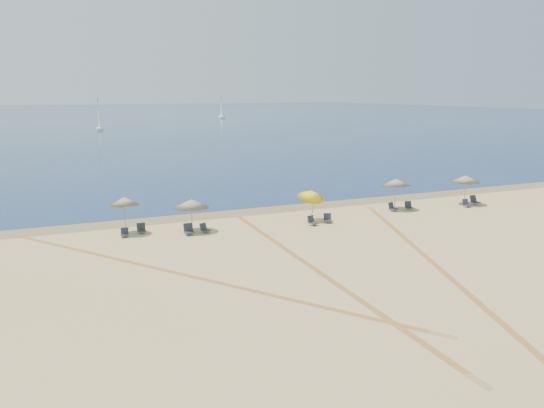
{
  "coord_description": "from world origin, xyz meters",
  "views": [
    {
      "loc": [
        -16.23,
        -15.96,
        9.18
      ],
      "look_at": [
        0.0,
        20.0,
        1.3
      ],
      "focal_mm": 37.1,
      "sensor_mm": 36.0,
      "label": 1
    }
  ],
  "objects_px": {
    "chair_3": "(189,230)",
    "chair_8": "(409,206)",
    "umbrella_1": "(124,201)",
    "umbrella_2": "(191,203)",
    "chair_7": "(392,207)",
    "sailboat_2": "(99,120)",
    "umbrella_3": "(311,194)",
    "chair_6": "(328,219)",
    "chair_5": "(312,221)",
    "chair_4": "(205,229)",
    "sailboat_1": "(221,111)",
    "chair_1": "(125,233)",
    "chair_10": "(474,200)",
    "umbrella_4": "(396,182)",
    "chair_9": "(466,204)",
    "umbrella_5": "(466,179)",
    "chair_2": "(141,229)"
  },
  "relations": [
    {
      "from": "chair_4",
      "to": "chair_7",
      "type": "relative_size",
      "value": 0.98
    },
    {
      "from": "chair_7",
      "to": "sailboat_2",
      "type": "xyz_separation_m",
      "value": [
        -8.03,
        108.33,
        2.09
      ]
    },
    {
      "from": "chair_5",
      "to": "sailboat_1",
      "type": "height_order",
      "value": "sailboat_1"
    },
    {
      "from": "chair_9",
      "to": "chair_5",
      "type": "bearing_deg",
      "value": -175.7
    },
    {
      "from": "umbrella_1",
      "to": "chair_3",
      "type": "distance_m",
      "value": 4.59
    },
    {
      "from": "chair_7",
      "to": "umbrella_4",
      "type": "bearing_deg",
      "value": 22.3
    },
    {
      "from": "chair_3",
      "to": "sailboat_2",
      "type": "distance_m",
      "value": 109.34
    },
    {
      "from": "chair_5",
      "to": "chair_10",
      "type": "xyz_separation_m",
      "value": [
        15.87,
        1.03,
        0.03
      ]
    },
    {
      "from": "umbrella_1",
      "to": "umbrella_4",
      "type": "xyz_separation_m",
      "value": [
        20.95,
        -0.82,
        -0.01
      ]
    },
    {
      "from": "chair_1",
      "to": "chair_4",
      "type": "height_order",
      "value": "chair_4"
    },
    {
      "from": "umbrella_1",
      "to": "umbrella_4",
      "type": "relative_size",
      "value": 1.0
    },
    {
      "from": "chair_7",
      "to": "chair_2",
      "type": "bearing_deg",
      "value": 160.39
    },
    {
      "from": "chair_3",
      "to": "chair_8",
      "type": "xyz_separation_m",
      "value": [
        18.16,
        0.56,
        -0.03
      ]
    },
    {
      "from": "chair_4",
      "to": "chair_9",
      "type": "bearing_deg",
      "value": -25.88
    },
    {
      "from": "umbrella_5",
      "to": "chair_9",
      "type": "height_order",
      "value": "umbrella_5"
    },
    {
      "from": "chair_6",
      "to": "chair_1",
      "type": "bearing_deg",
      "value": -169.68
    },
    {
      "from": "umbrella_3",
      "to": "chair_6",
      "type": "distance_m",
      "value": 2.11
    },
    {
      "from": "chair_2",
      "to": "chair_5",
      "type": "bearing_deg",
      "value": -10.13
    },
    {
      "from": "umbrella_1",
      "to": "umbrella_3",
      "type": "height_order",
      "value": "umbrella_1"
    },
    {
      "from": "chair_4",
      "to": "umbrella_1",
      "type": "bearing_deg",
      "value": 135.1
    },
    {
      "from": "chair_10",
      "to": "sailboat_1",
      "type": "height_order",
      "value": "sailboat_1"
    },
    {
      "from": "umbrella_4",
      "to": "chair_3",
      "type": "relative_size",
      "value": 3.44
    },
    {
      "from": "chair_5",
      "to": "chair_3",
      "type": "bearing_deg",
      "value": 155.81
    },
    {
      "from": "sailboat_2",
      "to": "chair_3",
      "type": "bearing_deg",
      "value": -92.06
    },
    {
      "from": "chair_3",
      "to": "chair_8",
      "type": "relative_size",
      "value": 0.99
    },
    {
      "from": "chair_7",
      "to": "sailboat_2",
      "type": "height_order",
      "value": "sailboat_2"
    },
    {
      "from": "chair_4",
      "to": "chair_6",
      "type": "bearing_deg",
      "value": -29.61
    },
    {
      "from": "chair_6",
      "to": "sailboat_1",
      "type": "bearing_deg",
      "value": 91.31
    },
    {
      "from": "chair_3",
      "to": "sailboat_1",
      "type": "distance_m",
      "value": 168.97
    },
    {
      "from": "chair_2",
      "to": "sailboat_1",
      "type": "relative_size",
      "value": 0.08
    },
    {
      "from": "chair_9",
      "to": "sailboat_2",
      "type": "distance_m",
      "value": 110.48
    },
    {
      "from": "umbrella_2",
      "to": "chair_9",
      "type": "xyz_separation_m",
      "value": [
        22.64,
        -1.28,
        -1.63
      ]
    },
    {
      "from": "sailboat_2",
      "to": "chair_8",
      "type": "bearing_deg",
      "value": -82.51
    },
    {
      "from": "chair_5",
      "to": "chair_7",
      "type": "height_order",
      "value": "chair_7"
    },
    {
      "from": "umbrella_3",
      "to": "chair_8",
      "type": "bearing_deg",
      "value": 2.1
    },
    {
      "from": "chair_5",
      "to": "chair_9",
      "type": "distance_m",
      "value": 14.44
    },
    {
      "from": "umbrella_2",
      "to": "chair_8",
      "type": "bearing_deg",
      "value": -0.64
    },
    {
      "from": "umbrella_1",
      "to": "umbrella_2",
      "type": "xyz_separation_m",
      "value": [
        4.17,
        -1.17,
        -0.28
      ]
    },
    {
      "from": "umbrella_1",
      "to": "sailboat_2",
      "type": "bearing_deg",
      "value": 83.42
    },
    {
      "from": "chair_1",
      "to": "chair_4",
      "type": "xyz_separation_m",
      "value": [
        5.05,
        -1.02,
        0.02
      ]
    },
    {
      "from": "chair_5",
      "to": "chair_4",
      "type": "bearing_deg",
      "value": 154.08
    },
    {
      "from": "umbrella_5",
      "to": "umbrella_3",
      "type": "bearing_deg",
      "value": -179.3
    },
    {
      "from": "chair_1",
      "to": "chair_6",
      "type": "bearing_deg",
      "value": 4.06
    },
    {
      "from": "umbrella_3",
      "to": "chair_10",
      "type": "relative_size",
      "value": 3.41
    },
    {
      "from": "umbrella_3",
      "to": "chair_9",
      "type": "xyz_separation_m",
      "value": [
        13.89,
        -0.76,
        -1.69
      ]
    },
    {
      "from": "umbrella_3",
      "to": "chair_1",
      "type": "height_order",
      "value": "umbrella_3"
    },
    {
      "from": "chair_5",
      "to": "chair_7",
      "type": "xyz_separation_m",
      "value": [
        8.01,
        1.62,
        0.0
      ]
    },
    {
      "from": "chair_3",
      "to": "chair_4",
      "type": "height_order",
      "value": "chair_3"
    },
    {
      "from": "chair_7",
      "to": "sailboat_2",
      "type": "bearing_deg",
      "value": 77.74
    },
    {
      "from": "chair_9",
      "to": "chair_2",
      "type": "bearing_deg",
      "value": 177.61
    }
  ]
}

